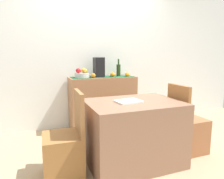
% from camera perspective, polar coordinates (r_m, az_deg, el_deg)
% --- Properties ---
extents(ground_plane, '(6.40, 6.40, 0.02)m').
position_cam_1_polar(ground_plane, '(2.92, 2.45, -16.38)').
color(ground_plane, tan).
rests_on(ground_plane, ground).
extents(room_wall_rear, '(6.40, 0.06, 2.70)m').
position_cam_1_polar(room_wall_rear, '(3.75, -4.69, 10.72)').
color(room_wall_rear, white).
rests_on(room_wall_rear, ground).
extents(sideboard_console, '(1.14, 0.42, 0.90)m').
position_cam_1_polar(sideboard_console, '(3.60, -2.56, -3.63)').
color(sideboard_console, '#9A6945').
rests_on(sideboard_console, ground).
extents(table_runner, '(1.07, 0.32, 0.01)m').
position_cam_1_polar(table_runner, '(3.53, -2.62, 3.55)').
color(table_runner, '#1C5631').
rests_on(table_runner, sideboard_console).
extents(fruit_bowl, '(0.25, 0.25, 0.08)m').
position_cam_1_polar(fruit_bowl, '(3.43, -8.25, 3.98)').
color(fruit_bowl, silver).
rests_on(fruit_bowl, table_runner).
extents(apple_rear, '(0.07, 0.07, 0.07)m').
position_cam_1_polar(apple_rear, '(3.42, -7.38, 5.18)').
color(apple_rear, gold).
rests_on(apple_rear, fruit_bowl).
extents(apple_front, '(0.06, 0.06, 0.06)m').
position_cam_1_polar(apple_front, '(3.48, -9.10, 5.17)').
color(apple_front, '#AE351E').
rests_on(apple_front, fruit_bowl).
extents(apple_upper, '(0.08, 0.08, 0.08)m').
position_cam_1_polar(apple_upper, '(3.39, -9.40, 5.18)').
color(apple_upper, red).
rests_on(apple_upper, fruit_bowl).
extents(apple_left, '(0.08, 0.08, 0.08)m').
position_cam_1_polar(apple_left, '(3.48, -7.91, 5.30)').
color(apple_left, gold).
rests_on(apple_left, fruit_bowl).
extents(wine_bottle, '(0.07, 0.07, 0.30)m').
position_cam_1_polar(wine_bottle, '(3.62, 1.81, 5.45)').
color(wine_bottle, '#223A16').
rests_on(wine_bottle, sideboard_console).
extents(coffee_maker, '(0.16, 0.18, 0.33)m').
position_cam_1_polar(coffee_maker, '(3.50, -3.69, 6.17)').
color(coffee_maker, black).
rests_on(coffee_maker, sideboard_console).
extents(orange_loose_end, '(0.08, 0.08, 0.08)m').
position_cam_1_polar(orange_loose_end, '(3.52, 0.15, 4.15)').
color(orange_loose_end, orange).
rests_on(orange_loose_end, sideboard_console).
extents(orange_loose_far, '(0.07, 0.07, 0.07)m').
position_cam_1_polar(orange_loose_far, '(3.59, 4.26, 4.19)').
color(orange_loose_far, orange).
rests_on(orange_loose_far, sideboard_console).
extents(orange_loose_mid, '(0.08, 0.08, 0.08)m').
position_cam_1_polar(orange_loose_mid, '(3.38, -5.24, 3.87)').
color(orange_loose_mid, orange).
rests_on(orange_loose_mid, sideboard_console).
extents(dining_table, '(1.06, 0.77, 0.74)m').
position_cam_1_polar(dining_table, '(2.47, 5.82, -11.75)').
color(dining_table, '#90664D').
rests_on(dining_table, ground).
extents(open_book, '(0.31, 0.25, 0.02)m').
position_cam_1_polar(open_book, '(2.33, 4.57, -3.29)').
color(open_book, white).
rests_on(open_book, dining_table).
extents(chair_near_window, '(0.42, 0.42, 0.90)m').
position_cam_1_polar(chair_near_window, '(2.30, -13.04, -16.50)').
color(chair_near_window, '#9D6835').
rests_on(chair_near_window, ground).
extents(chair_by_corner, '(0.40, 0.40, 0.90)m').
position_cam_1_polar(chair_by_corner, '(2.93, 20.07, -11.01)').
color(chair_by_corner, '#A1643E').
rests_on(chair_by_corner, ground).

